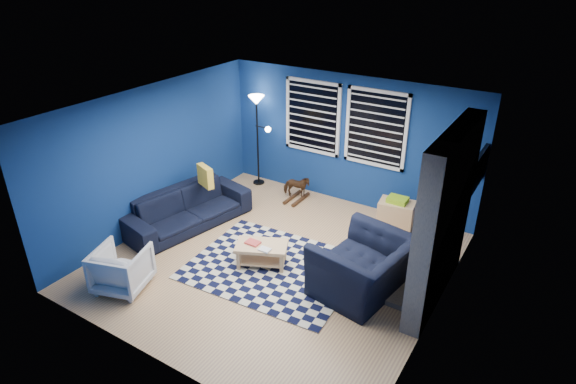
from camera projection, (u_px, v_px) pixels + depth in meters
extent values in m
plane|color=tan|center=(276.00, 261.00, 7.69)|extent=(5.00, 5.00, 0.00)
plane|color=white|center=(274.00, 109.00, 6.58)|extent=(5.00, 5.00, 0.00)
plane|color=navy|center=(348.00, 141.00, 9.03)|extent=(5.00, 0.00, 5.00)
plane|color=navy|center=(154.00, 157.00, 8.32)|extent=(0.00, 5.00, 5.00)
plane|color=navy|center=(443.00, 238.00, 5.95)|extent=(0.00, 5.00, 5.00)
cube|color=gray|center=(444.00, 218.00, 6.39)|extent=(0.26, 2.00, 2.50)
cube|color=black|center=(425.00, 271.00, 6.86)|extent=(0.04, 0.70, 0.60)
cube|color=gray|center=(414.00, 285.00, 7.06)|extent=(0.50, 1.20, 0.08)
cube|color=black|center=(313.00, 117.00, 9.22)|extent=(1.05, 0.02, 1.30)
cube|color=white|center=(313.00, 82.00, 8.91)|extent=(1.17, 0.05, 0.06)
cube|color=white|center=(312.00, 150.00, 9.51)|extent=(1.17, 0.05, 0.06)
cube|color=black|center=(376.00, 128.00, 8.60)|extent=(1.05, 0.02, 1.30)
cube|color=white|center=(379.00, 91.00, 8.29)|extent=(1.17, 0.05, 0.06)
cube|color=white|center=(373.00, 164.00, 8.90)|extent=(1.17, 0.05, 0.06)
cube|color=black|center=(478.00, 171.00, 7.43)|extent=(0.06, 1.00, 0.58)
cube|color=black|center=(476.00, 170.00, 7.44)|extent=(0.01, 0.92, 0.50)
cube|color=black|center=(273.00, 267.00, 7.53)|extent=(2.62, 2.15, 0.02)
imported|color=black|center=(187.00, 208.00, 8.56)|extent=(2.43, 1.36, 0.67)
imported|color=black|center=(363.00, 267.00, 6.81)|extent=(1.48, 1.34, 0.85)
imported|color=gray|center=(122.00, 268.00, 6.94)|extent=(0.89, 0.90, 0.66)
imported|color=#492A17|center=(297.00, 187.00, 9.46)|extent=(0.43, 0.58, 0.45)
cube|color=tan|center=(262.00, 246.00, 7.43)|extent=(0.91, 0.75, 0.05)
cube|color=tan|center=(262.00, 259.00, 7.54)|extent=(0.82, 0.66, 0.03)
cube|color=#C53C38|center=(253.00, 243.00, 7.44)|extent=(0.27, 0.24, 0.03)
cube|color=silver|center=(265.00, 250.00, 7.27)|extent=(0.22, 0.19, 0.03)
cube|color=tan|center=(238.00, 255.00, 7.54)|extent=(0.07, 0.07, 0.32)
cube|color=tan|center=(273.00, 268.00, 7.22)|extent=(0.07, 0.07, 0.32)
cube|color=tan|center=(251.00, 245.00, 7.81)|extent=(0.07, 0.07, 0.32)
cube|color=tan|center=(286.00, 257.00, 7.49)|extent=(0.07, 0.07, 0.32)
cube|color=tan|center=(396.00, 215.00, 8.52)|extent=(0.66, 0.49, 0.51)
cube|color=black|center=(396.00, 215.00, 8.52)|extent=(0.57, 0.44, 0.41)
cube|color=#8CC417|center=(398.00, 200.00, 8.39)|extent=(0.37, 0.31, 0.09)
cylinder|color=black|center=(259.00, 182.00, 10.30)|extent=(0.24, 0.24, 0.03)
cylinder|color=black|center=(258.00, 144.00, 9.90)|extent=(0.04, 0.04, 1.77)
cone|color=white|center=(256.00, 100.00, 9.50)|extent=(0.32, 0.32, 0.18)
sphere|color=white|center=(268.00, 129.00, 9.56)|extent=(0.12, 0.12, 0.12)
cube|color=yellow|center=(205.00, 176.00, 8.54)|extent=(0.42, 0.26, 0.38)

